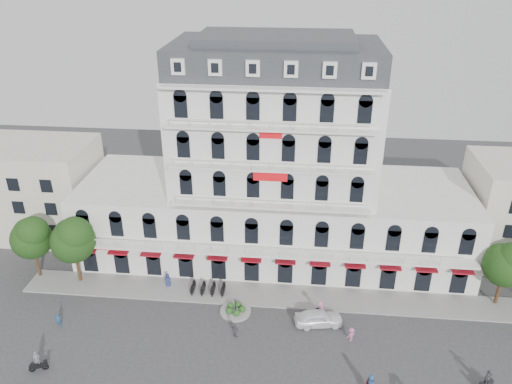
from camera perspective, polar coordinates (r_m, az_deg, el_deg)
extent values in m
plane|color=#38383A|center=(48.09, 0.35, -18.37)|extent=(120.00, 120.00, 0.00)
cube|color=gray|center=(54.77, 1.25, -11.68)|extent=(53.00, 4.00, 0.16)
cube|color=silver|center=(59.78, 1.97, -3.01)|extent=(45.00, 14.00, 9.00)
cube|color=silver|center=(55.20, 2.14, 6.98)|extent=(22.00, 12.00, 13.00)
cube|color=#2D3035|center=(53.07, 2.29, 15.15)|extent=(21.56, 11.76, 3.00)
cube|color=#2D3035|center=(52.73, 2.33, 17.17)|extent=(15.84, 8.64, 0.80)
cube|color=maroon|center=(53.95, 1.41, -7.85)|extent=(40.50, 1.00, 0.15)
cube|color=red|center=(50.47, 1.65, 1.99)|extent=(3.50, 0.10, 1.40)
cube|color=beige|center=(69.16, -23.53, 0.34)|extent=(14.00, 10.00, 12.00)
cylinder|color=gray|center=(52.68, -2.36, -13.45)|extent=(3.20, 3.20, 0.24)
cylinder|color=black|center=(52.19, -2.38, -12.80)|extent=(0.08, 0.08, 1.40)
sphere|color=#1B521B|center=(52.40, -1.59, -13.23)|extent=(0.70, 0.70, 0.70)
sphere|color=#1B521B|center=(52.95, -2.03, -12.74)|extent=(0.70, 0.70, 0.70)
sphere|color=#1B521B|center=(52.86, -2.93, -12.84)|extent=(0.70, 0.70, 0.70)
sphere|color=#1B521B|center=(52.24, -3.07, -13.41)|extent=(0.70, 0.70, 0.70)
sphere|color=#1B521B|center=(51.94, -2.25, -13.66)|extent=(0.70, 0.70, 0.70)
cylinder|color=#382314|center=(61.73, -23.71, -7.45)|extent=(0.36, 0.36, 3.52)
sphere|color=#193510|center=(60.12, -24.26, -4.91)|extent=(4.48, 4.48, 4.48)
sphere|color=#193510|center=(59.17, -24.15, -4.23)|extent=(3.52, 3.52, 3.52)
sphere|color=#193510|center=(60.23, -24.57, -4.21)|extent=(3.20, 3.20, 3.20)
cylinder|color=#382314|center=(59.11, -19.66, -8.12)|extent=(0.36, 0.36, 3.74)
sphere|color=#193510|center=(57.34, -20.17, -5.31)|extent=(4.76, 4.76, 4.76)
sphere|color=#193510|center=(56.35, -20.00, -4.55)|extent=(3.74, 3.74, 3.74)
sphere|color=#193510|center=(57.40, -20.51, -4.54)|extent=(3.40, 3.40, 3.40)
cylinder|color=#382314|center=(58.37, 25.95, -10.10)|extent=(0.36, 0.36, 3.43)
sphere|color=#193510|center=(56.71, 26.57, -7.54)|extent=(4.37, 4.37, 4.37)
sphere|color=#193510|center=(56.48, 26.22, -6.85)|extent=(3.12, 3.12, 3.12)
imported|color=white|center=(51.18, 7.16, -14.09)|extent=(4.99, 2.70, 1.61)
cube|color=black|center=(50.42, -23.62, -17.74)|extent=(1.53, 0.83, 0.35)
torus|color=black|center=(50.49, -22.92, -17.93)|extent=(0.61, 0.31, 0.60)
torus|color=black|center=(50.72, -24.20, -17.99)|extent=(0.61, 0.31, 0.60)
imported|color=slate|center=(49.93, -23.78, -17.12)|extent=(0.72, 0.59, 1.69)
imported|color=navy|center=(45.13, 12.97, -20.58)|extent=(0.66, 0.95, 1.83)
cube|color=black|center=(49.23, 24.80, -19.30)|extent=(1.45, 1.11, 0.35)
torus|color=black|center=(49.76, 25.16, -19.25)|extent=(0.57, 0.43, 0.60)
imported|color=#515057|center=(48.72, 24.97, -18.68)|extent=(1.06, 0.89, 1.70)
cube|color=black|center=(51.96, 7.27, -13.73)|extent=(0.98, 1.50, 0.35)
torus|color=black|center=(51.78, 7.54, -14.32)|extent=(0.37, 0.59, 0.60)
torus|color=black|center=(52.50, 6.97, -13.60)|extent=(0.37, 0.59, 0.60)
imported|color=#C0659D|center=(51.48, 7.32, -13.09)|extent=(1.06, 1.28, 1.72)
imported|color=navy|center=(56.38, -10.04, -9.91)|extent=(0.87, 0.60, 1.69)
imported|color=#58575E|center=(49.55, -2.39, -15.49)|extent=(1.01, 0.77, 1.60)
imported|color=#B8618E|center=(49.88, 10.81, -15.74)|extent=(1.15, 1.05, 1.55)
imported|color=navy|center=(54.18, -21.62, -13.48)|extent=(0.67, 0.62, 1.54)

